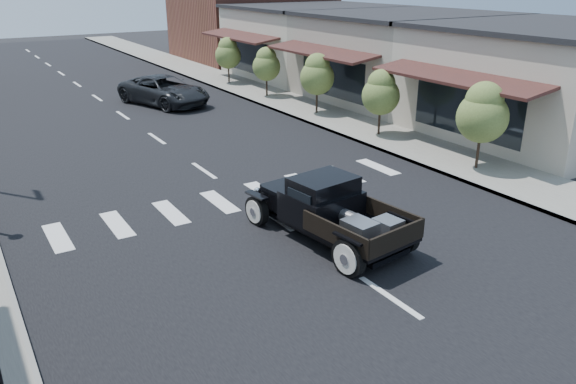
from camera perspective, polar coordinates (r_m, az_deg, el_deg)
ground at (r=14.78m, az=2.56°, el=-5.45°), size 120.00×120.00×0.00m
road at (r=27.73m, az=-15.26°, el=6.68°), size 14.00×80.00×0.02m
road_markings at (r=23.14m, az=-11.53°, el=4.16°), size 12.00×60.00×0.06m
sidewalk_right at (r=31.12m, az=-0.05°, el=9.08°), size 3.00×80.00×0.15m
storefront_near at (r=27.33m, az=24.82°, el=10.10°), size 10.00×9.00×4.50m
storefront_mid at (r=33.10m, az=11.73°, el=13.22°), size 10.00×9.00×4.50m
storefront_far at (r=40.07m, az=2.67°, el=14.95°), size 10.00×9.00×4.50m
far_building_right at (r=48.75m, az=-3.75°, el=17.53°), size 11.00×10.00×7.00m
small_tree_a at (r=20.87m, az=19.02°, el=6.23°), size 1.79×1.79×2.98m
small_tree_b at (r=24.52m, az=9.35°, el=8.87°), size 1.61×1.61×2.69m
small_tree_c at (r=28.18m, az=2.97°, el=10.85°), size 1.69×1.69×2.82m
small_tree_d at (r=32.39m, az=-2.20°, el=12.04°), size 1.57×1.57×2.61m
small_tree_e at (r=36.65m, az=-6.09°, el=13.10°), size 1.63×1.63×2.72m
hotrod_pickup at (r=14.79m, az=4.15°, el=-1.75°), size 2.96×5.29×1.74m
second_car at (r=31.42m, az=-12.47°, el=10.00°), size 4.16×6.03×1.53m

